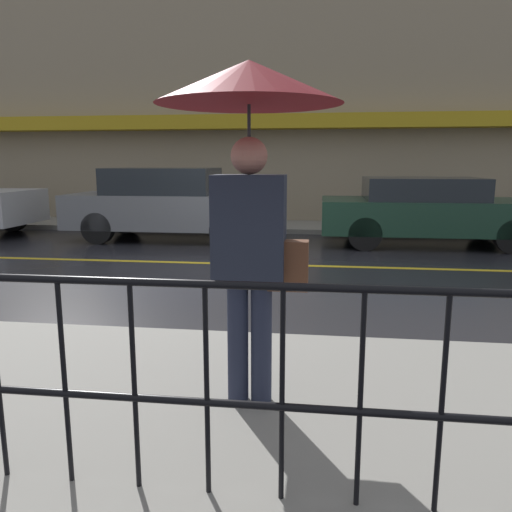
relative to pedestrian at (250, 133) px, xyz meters
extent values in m
plane|color=black|center=(-0.90, 4.78, -1.76)|extent=(80.00, 80.00, 0.00)
cube|color=gray|center=(-0.90, 0.05, -1.71)|extent=(28.00, 2.44, 0.11)
cube|color=gray|center=(-0.90, 9.20, -1.71)|extent=(28.00, 1.81, 0.11)
cube|color=gold|center=(-0.90, 4.78, -1.76)|extent=(25.20, 0.12, 0.01)
cube|color=gray|center=(-0.90, 10.25, 1.34)|extent=(28.00, 0.30, 6.20)
cube|color=#B79319|center=(-0.90, 9.83, 0.84)|extent=(16.80, 0.55, 0.35)
cylinder|color=black|center=(-0.90, -0.92, -0.67)|extent=(12.00, 0.04, 0.04)
cylinder|color=black|center=(-0.90, -0.92, -1.21)|extent=(12.00, 0.04, 0.04)
cylinder|color=black|center=(-0.73, -0.92, -1.16)|extent=(0.02, 0.02, 0.98)
cylinder|color=black|center=(-0.40, -0.92, -1.16)|extent=(0.02, 0.02, 0.98)
cylinder|color=black|center=(-0.06, -0.92, -1.16)|extent=(0.02, 0.02, 0.98)
cylinder|color=black|center=(0.27, -0.92, -1.16)|extent=(0.02, 0.02, 0.98)
cylinder|color=black|center=(0.60, -0.92, -1.16)|extent=(0.02, 0.02, 0.98)
cylinder|color=black|center=(0.94, -0.92, -1.16)|extent=(0.02, 0.02, 0.98)
cylinder|color=#23283D|center=(-0.08, 0.00, -1.26)|extent=(0.13, 0.13, 0.79)
cylinder|color=#23283D|center=(0.07, 0.00, -1.26)|extent=(0.13, 0.13, 0.79)
cube|color=#232838|center=(-0.01, 0.00, -0.55)|extent=(0.43, 0.26, 0.63)
sphere|color=tan|center=(-0.01, 0.00, -0.13)|extent=(0.22, 0.22, 0.22)
cylinder|color=#262628|center=(-0.01, 0.00, -0.20)|extent=(0.02, 0.02, 0.71)
cone|color=maroon|center=(-0.01, 0.00, 0.28)|extent=(1.08, 1.08, 0.24)
cube|color=brown|center=(0.23, 0.00, -0.77)|extent=(0.24, 0.12, 0.30)
cylinder|color=black|center=(-6.78, 7.92, -1.43)|extent=(0.67, 0.22, 0.67)
cube|color=slate|center=(-2.67, 7.14, -1.15)|extent=(4.18, 1.70, 0.69)
cube|color=#1E2328|center=(-2.84, 7.14, -0.54)|extent=(2.17, 1.57, 0.53)
cylinder|color=black|center=(-1.38, 7.89, -1.45)|extent=(0.63, 0.22, 0.63)
cylinder|color=black|center=(-1.38, 6.40, -1.45)|extent=(0.63, 0.22, 0.63)
cylinder|color=black|center=(-3.97, 7.89, -1.45)|extent=(0.63, 0.22, 0.63)
cylinder|color=black|center=(-3.97, 6.40, -1.45)|extent=(0.63, 0.22, 0.63)
cube|color=#193828|center=(2.52, 7.14, -1.19)|extent=(4.15, 1.85, 0.63)
cube|color=#1E2328|center=(2.35, 7.14, -0.66)|extent=(2.16, 1.70, 0.42)
cylinder|color=black|center=(3.80, 7.96, -1.46)|extent=(0.62, 0.22, 0.62)
cylinder|color=black|center=(1.23, 7.96, -1.46)|extent=(0.62, 0.22, 0.62)
cylinder|color=black|center=(1.23, 6.33, -1.46)|extent=(0.62, 0.22, 0.62)
camera|label=1|loc=(0.42, -2.93, -0.17)|focal=35.00mm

